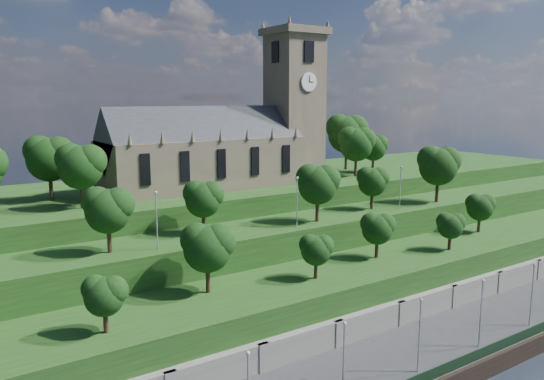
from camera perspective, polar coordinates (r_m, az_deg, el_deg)
promenade at (r=62.47m, az=14.06°, el=-17.42°), size 160.00×12.00×2.00m
fence at (r=58.71m, az=18.21°, el=-17.75°), size 160.00×0.10×1.20m
retaining_wall at (r=65.52m, az=10.14°, el=-14.47°), size 160.00×2.10×5.00m
embankment_lower at (r=69.03m, az=6.65°, el=-11.73°), size 160.00×12.00×8.00m
embankment_upper at (r=76.55m, az=1.30°, el=-7.87°), size 160.00×10.00×12.00m
hilltop at (r=93.49m, az=-6.10°, el=-3.68°), size 160.00×32.00×15.00m
church at (r=88.00m, az=-4.61°, el=5.41°), size 38.60×12.35×27.60m
trees_lower at (r=66.60m, az=6.17°, el=-4.88°), size 65.54×8.49×7.91m
trees_upper at (r=77.45m, az=6.40°, el=1.09°), size 61.31×8.51×9.53m
trees_hilltop at (r=88.18m, az=-3.53°, el=4.74°), size 74.02×16.60×11.13m
lamp_posts_promenade at (r=56.67m, az=15.58°, el=-14.26°), size 60.36×0.36×7.83m
lamp_posts_upper at (r=71.71m, az=2.71°, el=-0.81°), size 40.36×0.36×6.92m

